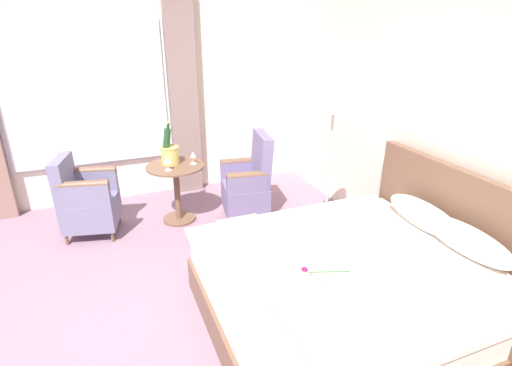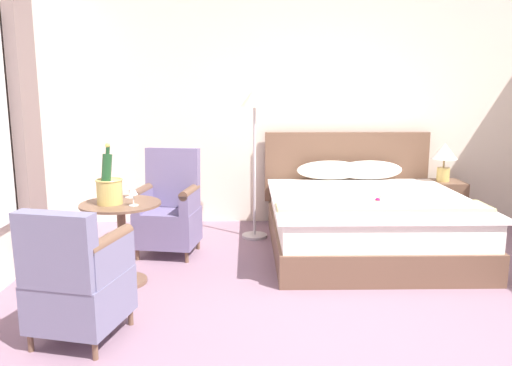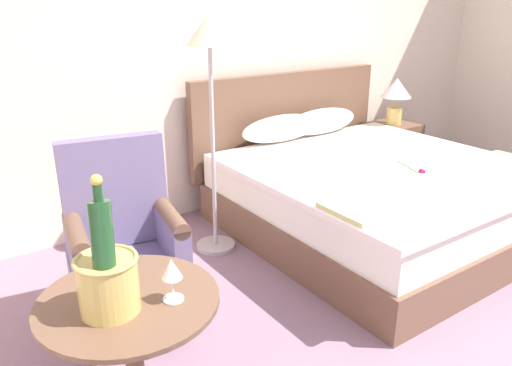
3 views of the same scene
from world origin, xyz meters
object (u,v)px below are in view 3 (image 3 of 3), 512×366
side_table_round (134,357)px  floor_lamp_brass (210,63)px  armchair_by_window (126,255)px  champagne_bucket (107,276)px  wine_glass_near_edge (112,250)px  nightstand (390,152)px  bedside_lamp (396,93)px  bed (367,191)px  wine_glass_near_bucket (172,271)px

side_table_round → floor_lamp_brass: bearing=49.7°
armchair_by_window → champagne_bucket: bearing=-112.6°
wine_glass_near_edge → nightstand: bearing=23.1°
side_table_round → wine_glass_near_edge: (0.03, 0.21, 0.36)m
champagne_bucket → bedside_lamp: bearing=26.0°
bedside_lamp → wine_glass_near_edge: size_ratio=3.03×
bed → champagne_bucket: bearing=-157.5°
nightstand → bedside_lamp: (-0.00, 0.00, 0.59)m
armchair_by_window → nightstand: bearing=15.0°
bedside_lamp → nightstand: bearing=0.0°
bed → champagne_bucket: size_ratio=4.31×
nightstand → floor_lamp_brass: floor_lamp_brass is taller
wine_glass_near_bucket → side_table_round: bearing=142.6°
champagne_bucket → bed: bearing=22.5°
floor_lamp_brass → side_table_round: bearing=-130.3°
floor_lamp_brass → champagne_bucket: 1.88m
bedside_lamp → floor_lamp_brass: 2.24m
nightstand → wine_glass_near_edge: size_ratio=3.95×
side_table_round → nightstand: bearing=25.9°
wine_glass_near_bucket → armchair_by_window: (0.14, 0.89, -0.38)m
bedside_lamp → armchair_by_window: (-3.03, -0.81, -0.44)m
side_table_round → champagne_bucket: champagne_bucket is taller
armchair_by_window → wine_glass_near_bucket: bearing=-98.8°
champagne_bucket → floor_lamp_brass: bearing=48.7°
nightstand → wine_glass_near_edge: (-3.27, -1.40, 0.51)m
bedside_lamp → champagne_bucket: (-3.37, -1.64, -0.04)m
champagne_bucket → armchair_by_window: champagne_bucket is taller
nightstand → floor_lamp_brass: (-2.18, -0.28, 1.04)m
bedside_lamp → side_table_round: 3.69m
wine_glass_near_edge → armchair_by_window: bearing=67.3°
floor_lamp_brass → wine_glass_near_bucket: 1.81m
wine_glass_near_edge → floor_lamp_brass: bearing=45.5°
wine_glass_near_edge → wine_glass_near_bucket: bearing=-71.1°
side_table_round → wine_glass_near_edge: size_ratio=4.78×
champagne_bucket → armchair_by_window: (0.34, 0.83, -0.40)m
bedside_lamp → armchair_by_window: size_ratio=0.42×
floor_lamp_brass → armchair_by_window: size_ratio=1.57×
nightstand → bedside_lamp: size_ratio=1.31×
floor_lamp_brass → champagne_bucket: (-1.20, -1.36, -0.49)m
wine_glass_near_bucket → armchair_by_window: 0.98m
nightstand → wine_glass_near_bucket: size_ratio=3.49×
nightstand → wine_glass_near_edge: 3.59m
side_table_round → armchair_by_window: armchair_by_window is taller
side_table_round → wine_glass_near_edge: 0.42m
bed → floor_lamp_brass: size_ratio=1.31×
armchair_by_window → bed: bearing=3.9°
bedside_lamp → armchair_by_window: bearing=-165.0°
wine_glass_near_edge → armchair_by_window: 0.73m
bedside_lamp → wine_glass_near_edge: bearing=-156.9°
bed → floor_lamp_brass: 1.55m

